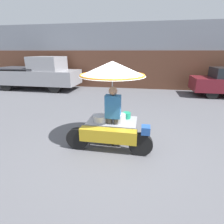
# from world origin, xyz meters

# --- Properties ---
(ground_plane) EXTENTS (36.00, 36.00, 0.00)m
(ground_plane) POSITION_xyz_m (0.00, 0.00, 0.00)
(ground_plane) COLOR #56565B
(shopfront_building) EXTENTS (28.00, 2.06, 4.05)m
(shopfront_building) POSITION_xyz_m (0.00, 8.73, 2.01)
(shopfront_building) COLOR gray
(shopfront_building) RESTS_ON ground
(vendor_motorcycle_cart) EXTENTS (2.13, 1.64, 2.14)m
(vendor_motorcycle_cart) POSITION_xyz_m (-0.15, 0.22, 1.60)
(vendor_motorcycle_cart) COLOR black
(vendor_motorcycle_cart) RESTS_ON ground
(vendor_person) EXTENTS (0.38, 0.22, 1.56)m
(vendor_person) POSITION_xyz_m (-0.10, 0.09, 0.87)
(vendor_person) COLOR #4C473D
(vendor_person) RESTS_ON ground
(pickup_truck) EXTENTS (5.41, 1.94, 2.06)m
(pickup_truck) POSITION_xyz_m (-6.05, 6.32, 0.98)
(pickup_truck) COLOR black
(pickup_truck) RESTS_ON ground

